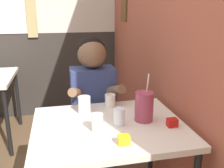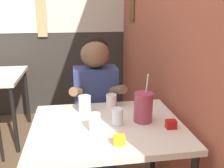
% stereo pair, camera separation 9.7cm
% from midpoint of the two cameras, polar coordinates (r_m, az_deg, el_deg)
% --- Properties ---
extents(brick_wall_right, '(0.08, 4.35, 2.70)m').
position_cam_midpoint_polar(brick_wall_right, '(2.27, 10.86, 15.41)').
color(brick_wall_right, '#9E4C38').
rests_on(brick_wall_right, ground_plane).
extents(back_wall, '(5.39, 0.09, 2.70)m').
position_cam_midpoint_polar(back_wall, '(3.38, -17.77, 15.42)').
color(back_wall, beige).
rests_on(back_wall, ground_plane).
extents(main_table, '(0.90, 0.73, 0.73)m').
position_cam_midpoint_polar(main_table, '(1.56, 0.80, -11.70)').
color(main_table, beige).
rests_on(main_table, ground_plane).
extents(person_seated, '(0.42, 0.42, 1.20)m').
position_cam_midpoint_polar(person_seated, '(2.02, -2.32, -4.92)').
color(person_seated, navy).
rests_on(person_seated, ground_plane).
extents(cocktail_pitcher, '(0.11, 0.11, 0.30)m').
position_cam_midpoint_polar(cocktail_pitcher, '(1.54, 8.96, -5.28)').
color(cocktail_pitcher, '#99384C').
rests_on(cocktail_pitcher, main_table).
extents(glass_near_pitcher, '(0.07, 0.07, 0.10)m').
position_cam_midpoint_polar(glass_near_pitcher, '(1.50, 3.17, -7.49)').
color(glass_near_pitcher, silver).
rests_on(glass_near_pitcher, main_table).
extents(glass_center, '(0.07, 0.07, 0.11)m').
position_cam_midpoint_polar(glass_center, '(1.42, -2.01, -8.77)').
color(glass_center, silver).
rests_on(glass_center, main_table).
extents(glass_far_side, '(0.07, 0.07, 0.09)m').
position_cam_midpoint_polar(glass_far_side, '(1.76, 1.42, -3.80)').
color(glass_far_side, silver).
rests_on(glass_far_side, main_table).
extents(glass_by_brick, '(0.08, 0.08, 0.11)m').
position_cam_midpoint_polar(glass_by_brick, '(1.67, -4.60, -4.65)').
color(glass_by_brick, silver).
rests_on(glass_by_brick, main_table).
extents(condiment_ketchup, '(0.06, 0.04, 0.05)m').
position_cam_midpoint_polar(condiment_ketchup, '(1.51, 15.15, -8.89)').
color(condiment_ketchup, '#B7140F').
rests_on(condiment_ketchup, main_table).
extents(condiment_mustard, '(0.06, 0.04, 0.05)m').
position_cam_midpoint_polar(condiment_mustard, '(1.30, 3.77, -12.70)').
color(condiment_mustard, yellow).
rests_on(condiment_mustard, main_table).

